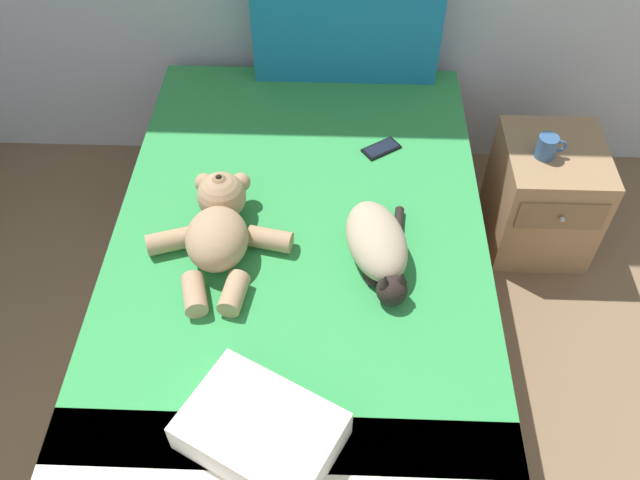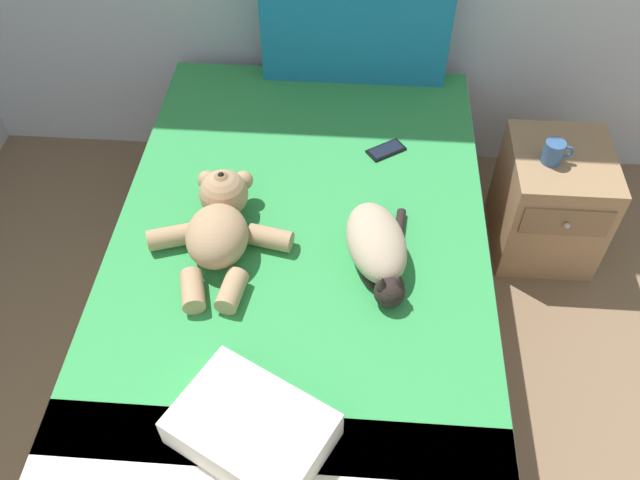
% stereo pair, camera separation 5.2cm
% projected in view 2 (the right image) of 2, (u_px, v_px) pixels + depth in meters
% --- Properties ---
extents(bed, '(1.35, 2.06, 0.56)m').
position_uv_depth(bed, '(302.00, 281.00, 2.50)').
color(bed, '#9E7A56').
rests_on(bed, ground_plane).
extents(patterned_cushion, '(0.78, 0.12, 0.48)m').
position_uv_depth(patterned_cushion, '(355.00, 26.00, 2.73)').
color(patterned_cushion, '#1972AD').
rests_on(patterned_cushion, bed).
extents(cat, '(0.27, 0.44, 0.15)m').
position_uv_depth(cat, '(378.00, 247.00, 2.14)').
color(cat, tan).
rests_on(cat, bed).
extents(teddy_bear, '(0.50, 0.56, 0.18)m').
position_uv_depth(teddy_bear, '(219.00, 225.00, 2.20)').
color(teddy_bear, tan).
rests_on(teddy_bear, bed).
extents(cell_phone, '(0.16, 0.14, 0.01)m').
position_uv_depth(cell_phone, '(386.00, 150.00, 2.56)').
color(cell_phone, black).
rests_on(cell_phone, bed).
extents(throw_pillow, '(0.48, 0.43, 0.11)m').
position_uv_depth(throw_pillow, '(252.00, 429.00, 1.74)').
color(throw_pillow, white).
rests_on(throw_pillow, bed).
extents(nightstand, '(0.41, 0.49, 0.51)m').
position_uv_depth(nightstand, '(550.00, 201.00, 2.82)').
color(nightstand, '#9E7A56').
rests_on(nightstand, ground_plane).
extents(mug, '(0.12, 0.08, 0.09)m').
position_uv_depth(mug, '(554.00, 152.00, 2.58)').
color(mug, '#33598C').
rests_on(mug, nightstand).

